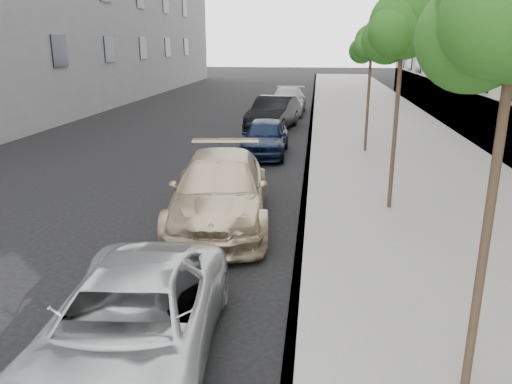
% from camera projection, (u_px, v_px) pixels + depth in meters
% --- Properties ---
extents(sidewalk, '(6.40, 72.00, 0.14)m').
position_uv_depth(sidewalk, '(370.00, 116.00, 26.98)').
color(sidewalk, gray).
rests_on(sidewalk, ground).
extents(curb, '(0.15, 72.00, 0.14)m').
position_uv_depth(curb, '(312.00, 115.00, 27.34)').
color(curb, '#9E9B93').
rests_on(curb, ground).
extents(tree_mid, '(1.80, 1.60, 5.02)m').
position_uv_depth(tree_mid, '(405.00, 24.00, 10.68)').
color(tree_mid, '#38281C').
rests_on(tree_mid, sidewalk).
extents(tree_far, '(1.57, 1.37, 4.55)m').
position_uv_depth(tree_far, '(373.00, 42.00, 16.96)').
color(tree_far, '#38281C').
rests_on(tree_far, sidewalk).
extents(minivan, '(2.36, 4.53, 1.22)m').
position_uv_depth(minivan, '(131.00, 325.00, 6.05)').
color(minivan, silver).
rests_on(minivan, ground).
extents(suv, '(2.71, 5.38, 1.50)m').
position_uv_depth(suv, '(220.00, 190.00, 11.11)').
color(suv, '#C8B18F').
rests_on(suv, ground).
extents(sedan_blue, '(1.56, 3.84, 1.30)m').
position_uv_depth(sedan_blue, '(265.00, 137.00, 17.84)').
color(sedan_blue, black).
rests_on(sedan_blue, ground).
extents(sedan_black, '(2.34, 4.78, 1.51)m').
position_uv_depth(sedan_black, '(274.00, 113.00, 23.05)').
color(sedan_black, black).
rests_on(sedan_black, ground).
extents(sedan_rear, '(2.12, 4.96, 1.43)m').
position_uv_depth(sedan_rear, '(287.00, 101.00, 28.24)').
color(sedan_rear, gray).
rests_on(sedan_rear, ground).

